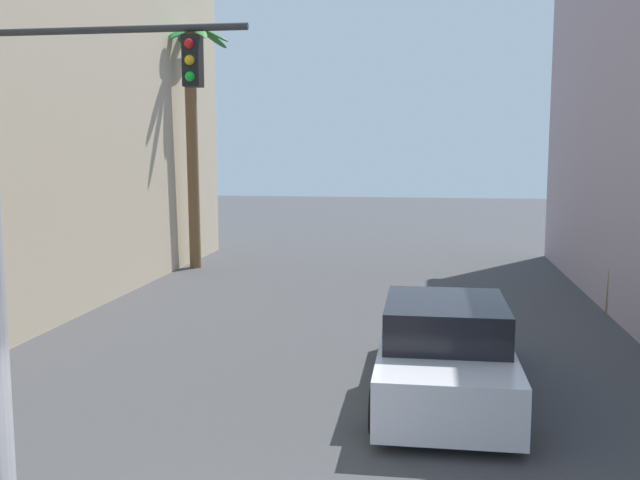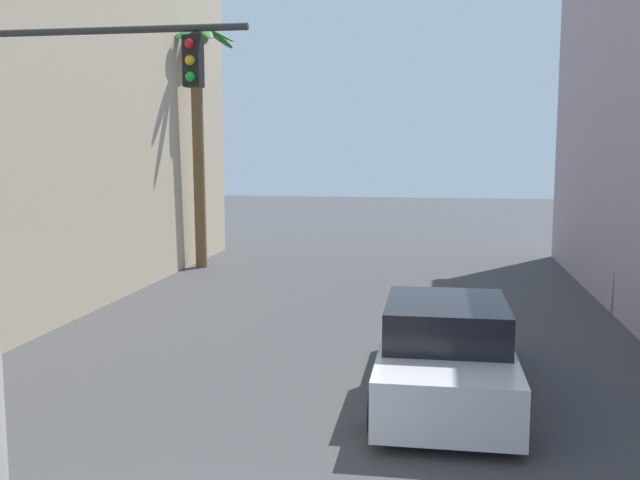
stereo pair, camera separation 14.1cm
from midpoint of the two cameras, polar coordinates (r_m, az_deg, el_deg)
The scene contains 5 objects.
ground_plane at distance 15.36m, azimuth 3.33°, elevation -7.19°, with size 85.82×85.82×0.00m, color #424244.
traffic_light_mast at distance 11.43m, azimuth -23.00°, elevation 7.46°, with size 5.32×0.32×5.59m.
car_lead at distance 11.44m, azimuth 10.33°, elevation -8.70°, with size 2.09×5.17×1.56m.
palm_tree_mid_right at distance 17.81m, azimuth 24.45°, elevation 12.88°, with size 2.38×2.36×9.49m.
palm_tree_far_left at distance 23.22m, azimuth -9.48°, elevation 9.37°, with size 2.24×2.35×7.73m.
Camera 2 is at (1.63, -4.78, 3.82)m, focal length 40.00 mm.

